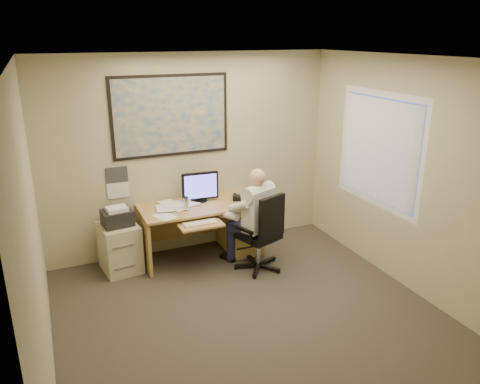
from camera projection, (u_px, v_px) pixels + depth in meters
name	position (u px, v px, depth m)	size (l,w,h in m)	color
room_shell	(264.00, 208.00, 4.41)	(4.00, 4.50, 2.70)	#38332B
desk	(223.00, 222.00, 6.47)	(1.60, 0.97, 1.15)	tan
world_map	(171.00, 116.00, 6.07)	(1.56, 0.03, 1.06)	#1E4C93
wall_calendar	(117.00, 183.00, 6.06)	(0.28, 0.01, 0.42)	white
window_blinds	(378.00, 150.00, 5.78)	(0.06, 1.40, 1.30)	white
filing_cabinet	(120.00, 243.00, 5.97)	(0.51, 0.59, 0.87)	beige
office_chair	(259.00, 248.00, 5.99)	(0.80, 0.80, 1.05)	black
person	(258.00, 220.00, 5.95)	(0.56, 0.80, 1.34)	silver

